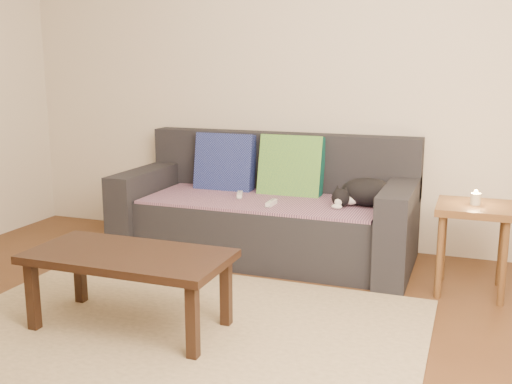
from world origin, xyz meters
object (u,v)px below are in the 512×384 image
Objects in this scene: wii_remote_b at (271,203)px; side_table at (474,220)px; sofa at (267,214)px; wii_remote_a at (240,195)px; coffee_table at (129,262)px; cat at (365,193)px.

wii_remote_b is 0.27× the size of side_table.
sofa is 14.00× the size of wii_remote_a.
sofa is 3.81× the size of side_table.
side_table is (1.42, -0.26, 0.14)m from sofa.
cat is at bearing 55.33° from coffee_table.
sofa is 0.31m from wii_remote_b.
wii_remote_a is (-0.90, -0.03, -0.08)m from cat.
cat reaches higher than wii_remote_a.
cat is 0.78× the size of side_table.
wii_remote_b is (0.12, -0.25, 0.15)m from sofa.
side_table is (1.30, -0.01, -0.00)m from wii_remote_b.
coffee_table is at bearing 158.01° from wii_remote_a.
wii_remote_b is at bearing 72.79° from coffee_table.
wii_remote_b is at bearing 179.42° from side_table.
coffee_table is (-1.67, -1.19, -0.09)m from side_table.
wii_remote_a is 0.35m from wii_remote_b.
cat is 0.90m from wii_remote_a.
side_table is 0.52× the size of coffee_table.
wii_remote_a is 1.38m from coffee_table.
wii_remote_a is at bearing -178.29° from cat.
sofa reaches higher than wii_remote_a.
sofa is 1.45m from side_table.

